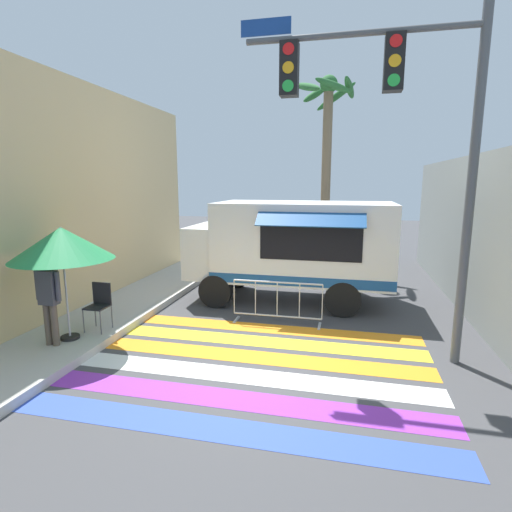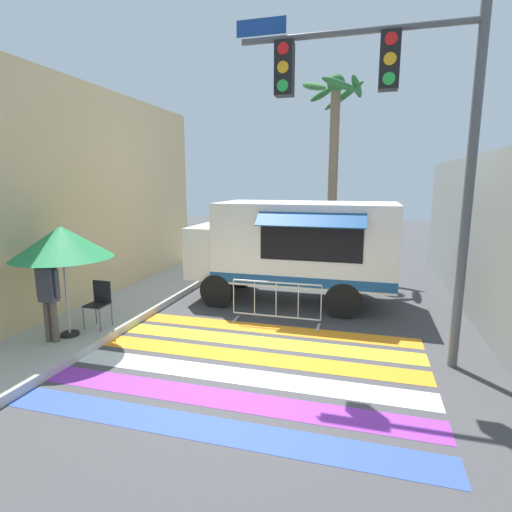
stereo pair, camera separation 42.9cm
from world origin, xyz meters
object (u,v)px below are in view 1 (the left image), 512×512
Objects in this scene: patio_umbrella at (62,244)px; vendor_person at (49,295)px; food_truck at (288,244)px; folding_chair at (99,301)px; traffic_signal_pole at (396,114)px; barricade_front at (277,303)px; palm_tree at (327,139)px.

patio_umbrella reaches higher than vendor_person.
folding_chair is at bearing -134.86° from food_truck.
vendor_person is at bearing -108.03° from patio_umbrella.
traffic_signal_pole is 6.53m from patio_umbrella.
barricade_front is at bearing 22.98° from folding_chair.
barricade_front is (3.52, 1.61, -0.27)m from folding_chair.
folding_chair reaches higher than barricade_front.
traffic_signal_pole reaches higher than vendor_person.
patio_umbrella is 9.60m from palm_tree.
food_truck is 4.80m from traffic_signal_pole.
palm_tree reaches higher than folding_chair.
palm_tree is at bearing 102.31° from traffic_signal_pole.
vendor_person is (-0.11, -0.34, -0.93)m from patio_umbrella.
patio_umbrella is 1.48m from folding_chair.
food_truck is at bearing 37.53° from vendor_person.
patio_umbrella is (-6.04, -0.95, -2.30)m from traffic_signal_pole.
vendor_person is at bearing -168.11° from traffic_signal_pole.
vendor_person is (-6.15, -1.29, -3.24)m from traffic_signal_pole.
traffic_signal_pole is (2.27, -3.18, 2.79)m from food_truck.
barricade_front is 0.31× the size of palm_tree.
food_truck is at bearing -100.38° from palm_tree.
food_truck is at bearing 91.07° from barricade_front.
folding_chair is 0.48× the size of barricade_front.
barricade_front is at bearing 30.48° from patio_umbrella.
vendor_person is 4.73m from barricade_front.
traffic_signal_pole is 6.21× the size of folding_chair.
food_truck is 5.07m from palm_tree.
folding_chair is 0.58× the size of vendor_person.
traffic_signal_pole reaches higher than barricade_front.
traffic_signal_pole is at bearing -29.87° from barricade_front.
patio_umbrella is at bearing -171.03° from traffic_signal_pole.
patio_umbrella is at bearing 60.39° from vendor_person.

